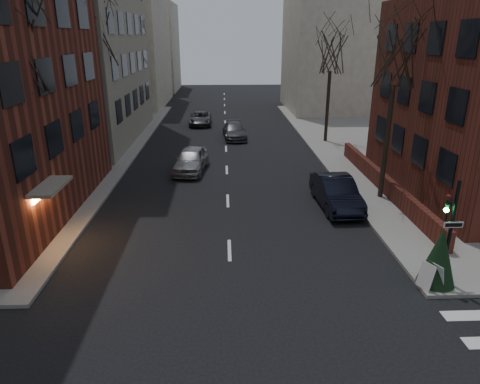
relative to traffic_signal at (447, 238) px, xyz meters
name	(u,v)px	position (x,y,z in m)	size (l,w,h in m)	color
low_wall_right	(383,182)	(1.36, 10.01, -1.26)	(0.35, 16.00, 1.00)	#572219
building_distant_la	(108,35)	(-22.94, 46.01, 7.09)	(14.00, 16.00, 18.00)	beige
building_distant_ra	(346,43)	(7.06, 41.01, 6.09)	(14.00, 14.00, 16.00)	beige
building_distant_lb	(147,48)	(-20.94, 63.01, 5.09)	(10.00, 12.00, 14.00)	beige
traffic_signal	(447,238)	(0.00, 0.00, 0.00)	(0.76, 0.44, 4.00)	black
tree_left_a	(11,46)	(-16.74, 5.01, 6.56)	(4.18, 4.18, 10.26)	#2D231C
tree_left_b	(93,35)	(-16.74, 17.01, 7.00)	(4.40, 4.40, 10.80)	#2D231C
tree_left_c	(135,45)	(-16.74, 31.01, 6.12)	(3.96, 3.96, 9.72)	#2D231C
tree_right_a	(397,53)	(0.86, 9.01, 6.12)	(3.96, 3.96, 9.72)	#2D231C
tree_right_b	(331,52)	(0.86, 23.01, 5.68)	(3.74, 3.74, 9.18)	#2D231C
streetlamp_near	(94,115)	(-16.14, 13.01, 2.33)	(0.36, 0.36, 6.28)	black
streetlamp_far	(147,82)	(-16.14, 33.01, 2.33)	(0.36, 0.36, 6.28)	black
parked_sedan	(336,192)	(-2.04, 7.86, -1.06)	(1.79, 5.14, 1.69)	black
car_lane_silver	(191,160)	(-10.40, 14.78, -1.08)	(1.95, 4.86, 1.65)	gray
car_lane_gray	(234,131)	(-7.14, 24.82, -1.21)	(1.97, 4.83, 1.40)	#403F45
car_lane_far	(200,118)	(-10.56, 31.40, -1.23)	(2.25, 4.89, 1.36)	#3A3A3E
sandwich_board	(431,276)	(-0.64, -0.49, -1.26)	(0.45, 0.62, 1.00)	white
evergreen_shrub	(439,256)	(-0.28, -0.18, -0.63)	(1.35, 1.35, 2.25)	#16321C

